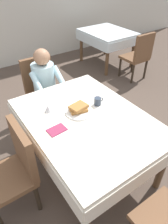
% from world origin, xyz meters
% --- Properties ---
extents(ground_plane, '(14.00, 14.00, 0.00)m').
position_xyz_m(ground_plane, '(0.00, 0.00, 0.00)').
color(ground_plane, brown).
extents(dining_table_main, '(1.12, 1.52, 0.74)m').
position_xyz_m(dining_table_main, '(0.00, 0.00, 0.65)').
color(dining_table_main, silver).
rests_on(dining_table_main, ground).
extents(chair_diner, '(0.44, 0.45, 0.93)m').
position_xyz_m(chair_diner, '(0.04, 1.17, 0.53)').
color(chair_diner, brown).
rests_on(chair_diner, ground).
extents(diner_person, '(0.40, 0.43, 1.12)m').
position_xyz_m(diner_person, '(0.04, 1.01, 0.67)').
color(diner_person, silver).
rests_on(diner_person, ground).
extents(chair_left_side, '(0.45, 0.44, 0.93)m').
position_xyz_m(chair_left_side, '(-0.77, 0.00, 0.53)').
color(chair_left_side, brown).
rests_on(chair_left_side, ground).
extents(plate_breakfast, '(0.28, 0.28, 0.02)m').
position_xyz_m(plate_breakfast, '(-0.02, 0.11, 0.75)').
color(plate_breakfast, white).
rests_on(plate_breakfast, dining_table_main).
extents(breakfast_stack, '(0.20, 0.16, 0.06)m').
position_xyz_m(breakfast_stack, '(-0.01, 0.12, 0.79)').
color(breakfast_stack, '#A36B33').
rests_on(breakfast_stack, plate_breakfast).
extents(cup_coffee, '(0.11, 0.08, 0.08)m').
position_xyz_m(cup_coffee, '(0.23, 0.11, 0.78)').
color(cup_coffee, '#333D4C').
rests_on(cup_coffee, dining_table_main).
extents(syrup_pitcher, '(0.08, 0.08, 0.07)m').
position_xyz_m(syrup_pitcher, '(-0.27, 0.30, 0.78)').
color(syrup_pitcher, silver).
rests_on(syrup_pitcher, dining_table_main).
extents(fork_left_of_plate, '(0.02, 0.18, 0.00)m').
position_xyz_m(fork_left_of_plate, '(-0.21, 0.09, 0.74)').
color(fork_left_of_plate, silver).
rests_on(fork_left_of_plate, dining_table_main).
extents(knife_right_of_plate, '(0.02, 0.20, 0.00)m').
position_xyz_m(knife_right_of_plate, '(0.17, 0.09, 0.74)').
color(knife_right_of_plate, silver).
rests_on(knife_right_of_plate, dining_table_main).
extents(spoon_near_edge, '(0.15, 0.02, 0.00)m').
position_xyz_m(spoon_near_edge, '(0.01, -0.17, 0.74)').
color(spoon_near_edge, silver).
rests_on(spoon_near_edge, dining_table_main).
extents(napkin_folded, '(0.18, 0.13, 0.01)m').
position_xyz_m(napkin_folded, '(-0.33, 0.00, 0.74)').
color(napkin_folded, '#8C2D4C').
rests_on(napkin_folded, dining_table_main).
extents(background_table_far, '(0.92, 1.12, 0.74)m').
position_xyz_m(background_table_far, '(2.09, 2.17, 0.62)').
color(background_table_far, silver).
rests_on(background_table_far, ground).
extents(background_chair_empty, '(0.44, 0.45, 0.93)m').
position_xyz_m(background_chair_empty, '(2.09, 1.22, 0.53)').
color(background_chair_empty, brown).
rests_on(background_chair_empty, ground).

